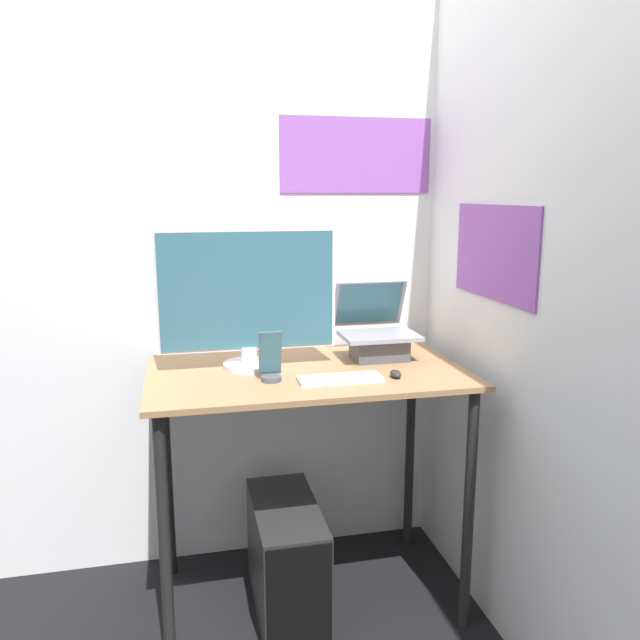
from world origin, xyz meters
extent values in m
cube|color=silver|center=(0.00, 0.76, 1.30)|extent=(6.00, 0.05, 2.60)
cube|color=purple|center=(0.29, 0.73, 1.70)|extent=(0.63, 0.01, 0.30)
cube|color=silver|center=(0.65, 0.00, 1.30)|extent=(0.05, 6.00, 2.60)
cube|color=purple|center=(0.62, 0.17, 1.35)|extent=(0.01, 0.56, 0.32)
cube|color=#936D47|center=(0.00, 0.34, 0.91)|extent=(1.13, 0.67, 0.02)
cylinder|color=black|center=(-0.52, 0.05, 0.45)|extent=(0.04, 0.04, 0.90)
cylinder|color=black|center=(0.52, 0.05, 0.45)|extent=(0.04, 0.04, 0.90)
cylinder|color=black|center=(-0.52, 0.62, 0.45)|extent=(0.04, 0.04, 0.90)
cylinder|color=black|center=(0.52, 0.62, 0.45)|extent=(0.04, 0.04, 0.90)
cube|color=#4C4C51|center=(0.30, 0.41, 0.97)|extent=(0.20, 0.14, 0.08)
cube|color=gray|center=(0.30, 0.41, 1.02)|extent=(0.29, 0.20, 0.02)
cube|color=gray|center=(0.30, 0.55, 1.12)|extent=(0.29, 0.09, 0.19)
cube|color=#336072|center=(0.30, 0.55, 1.12)|extent=(0.26, 0.08, 0.17)
cylinder|color=silver|center=(-0.20, 0.40, 0.93)|extent=(0.19, 0.19, 0.02)
cylinder|color=silver|center=(-0.20, 0.40, 0.97)|extent=(0.06, 0.06, 0.06)
cube|color=silver|center=(-0.20, 0.41, 1.21)|extent=(0.64, 0.01, 0.44)
cube|color=#336072|center=(-0.20, 0.40, 1.21)|extent=(0.62, 0.01, 0.41)
cube|color=silver|center=(0.08, 0.17, 0.93)|extent=(0.29, 0.10, 0.01)
cube|color=#A8A8AD|center=(0.08, 0.17, 0.94)|extent=(0.26, 0.09, 0.00)
ellipsoid|color=#262626|center=(0.28, 0.17, 0.94)|extent=(0.04, 0.06, 0.03)
cylinder|color=#4C4C51|center=(-0.15, 0.22, 0.93)|extent=(0.07, 0.07, 0.02)
cube|color=#4C515B|center=(-0.15, 0.24, 1.02)|extent=(0.08, 0.04, 0.15)
cube|color=#336072|center=(-0.15, 0.23, 1.02)|extent=(0.07, 0.03, 0.14)
cube|color=black|center=(-0.09, 0.29, 0.21)|extent=(0.24, 0.51, 0.42)
cube|color=black|center=(-0.09, 0.03, 0.21)|extent=(0.22, 0.01, 0.40)
camera|label=1|loc=(-0.43, -1.79, 1.55)|focal=35.00mm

